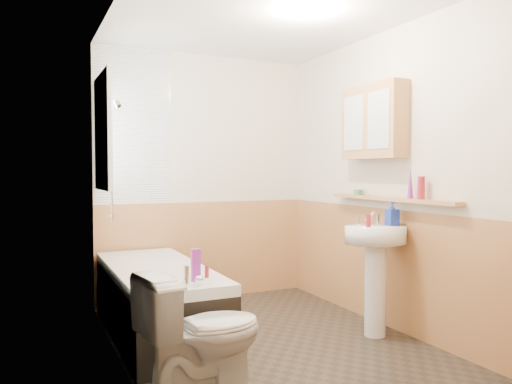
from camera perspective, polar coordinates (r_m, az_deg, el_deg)
floor at (r=4.08m, az=0.93°, el=-16.45°), size 2.80×2.80×0.00m
ceiling at (r=4.04m, az=0.96°, el=19.44°), size 2.80×2.80×0.00m
wall_back at (r=5.16m, az=-5.96°, el=1.64°), size 2.20×0.02×2.50m
wall_front at (r=2.67m, az=14.41°, el=0.87°), size 2.20×0.02×2.50m
wall_left at (r=3.52m, az=-15.53°, el=1.21°), size 0.02×2.80×2.50m
wall_right at (r=4.46m, az=13.86°, el=1.47°), size 0.02×2.80×2.50m
wainscot_right at (r=4.52m, az=13.55°, el=-8.08°), size 0.01×2.80×1.00m
wainscot_front at (r=2.81m, az=13.95°, el=-14.62°), size 2.20×0.01×1.00m
wainscot_back at (r=5.21m, az=-5.85°, el=-6.64°), size 2.20×0.01×1.00m
tile_cladding_left at (r=3.52m, az=-15.17°, el=1.22°), size 0.01×2.80×2.50m
tile_return_back at (r=4.97m, az=-13.88°, el=7.33°), size 0.75×0.01×1.50m
window at (r=4.47m, az=-17.04°, el=6.56°), size 0.03×0.79×0.99m
bathtub at (r=4.18m, az=-11.21°, el=-11.90°), size 0.70×1.78×0.70m
shower_riser at (r=4.15m, az=-16.03°, el=5.91°), size 0.10×0.07×1.12m
toilet at (r=3.04m, az=-6.12°, el=-15.88°), size 0.80×0.52×0.73m
sink at (r=4.11m, az=13.49°, el=-7.28°), size 0.52×0.42×1.00m
pine_shelf at (r=4.25m, az=15.03°, el=-0.77°), size 0.10×1.46×0.03m
medicine_cabinet at (r=4.38m, az=13.29°, el=7.80°), size 0.17×0.69×0.63m
foam_can at (r=3.98m, az=18.37°, el=0.46°), size 0.07×0.07×0.18m
green_bottle at (r=4.06m, az=17.23°, el=1.00°), size 0.06×0.06×0.24m
black_jar at (r=4.58m, az=11.59°, el=-0.02°), size 0.08×0.08×0.05m
soap_bottle at (r=4.13m, az=15.29°, el=-3.09°), size 0.11×0.20×0.09m
clear_bottle at (r=3.96m, az=12.73°, el=-3.23°), size 0.04×0.04×0.10m
blue_gel at (r=3.50m, az=-6.90°, el=-8.31°), size 0.06×0.04×0.22m
cream_jar at (r=3.37m, az=-11.02°, el=-10.24°), size 0.11×0.11×0.05m
orange_bottle at (r=3.62m, az=-5.64°, el=-9.02°), size 0.03×0.03×0.09m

